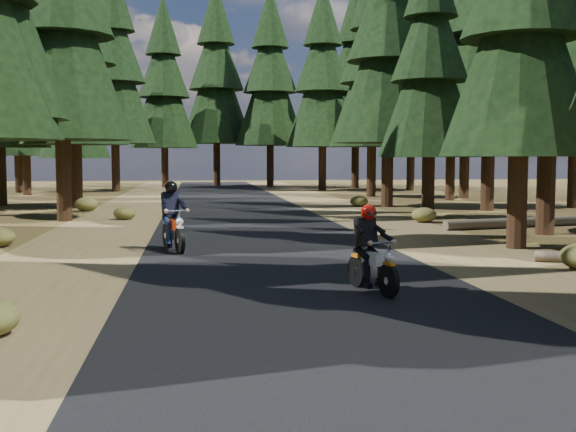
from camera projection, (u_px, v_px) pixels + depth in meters
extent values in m
plane|color=#433318|center=(299.00, 286.00, 12.55)|extent=(120.00, 120.00, 0.00)
cube|color=black|center=(269.00, 249.00, 17.49)|extent=(6.00, 100.00, 0.01)
cube|color=brown|center=(75.00, 253.00, 16.90)|extent=(3.20, 100.00, 0.01)
cube|color=brown|center=(452.00, 247.00, 18.08)|extent=(3.20, 100.00, 0.01)
cylinder|color=black|center=(518.00, 156.00, 17.57)|extent=(0.48, 0.48, 4.52)
cone|color=black|center=(521.00, 39.00, 17.35)|extent=(3.84, 3.84, 5.65)
cylinder|color=black|center=(548.00, 134.00, 20.69)|extent=(0.53, 0.53, 5.84)
cone|color=black|center=(551.00, 4.00, 20.39)|extent=(4.96, 4.96, 7.30)
cylinder|color=black|center=(63.00, 140.00, 25.24)|extent=(0.53, 0.53, 5.72)
cone|color=black|center=(60.00, 36.00, 24.95)|extent=(4.86, 4.86, 7.15)
cylinder|color=black|center=(429.00, 157.00, 27.17)|extent=(0.48, 0.48, 4.51)
cone|color=black|center=(430.00, 82.00, 26.95)|extent=(3.83, 3.83, 5.64)
cone|color=black|center=(431.00, 26.00, 26.78)|extent=(2.93, 2.93, 4.06)
cylinder|color=black|center=(489.00, 134.00, 30.25)|extent=(0.56, 0.56, 6.47)
cone|color=black|center=(491.00, 36.00, 29.92)|extent=(5.50, 5.50, 8.09)
cylinder|color=black|center=(76.00, 145.00, 31.95)|extent=(0.53, 0.53, 5.64)
cone|color=black|center=(74.00, 64.00, 31.66)|extent=(4.79, 4.79, 7.05)
cone|color=black|center=(73.00, 5.00, 31.46)|extent=(3.67, 3.67, 5.08)
cylinder|color=black|center=(388.00, 143.00, 32.71)|extent=(0.53, 0.53, 5.83)
cone|color=black|center=(389.00, 61.00, 32.42)|extent=(4.95, 4.95, 7.29)
cone|color=black|center=(389.00, 2.00, 32.21)|extent=(3.79, 3.79, 5.25)
cylinder|color=black|center=(0.00, 147.00, 33.89)|extent=(0.52, 0.52, 5.45)
cylinder|color=black|center=(451.00, 156.00, 37.71)|extent=(0.48, 0.48, 4.61)
cone|color=black|center=(452.00, 101.00, 37.48)|extent=(3.92, 3.92, 5.77)
cone|color=black|center=(452.00, 60.00, 37.32)|extent=(3.00, 3.00, 4.15)
cone|color=black|center=(453.00, 20.00, 37.15)|extent=(2.08, 2.08, 3.46)
cylinder|color=black|center=(75.00, 158.00, 38.47)|extent=(0.48, 0.48, 4.42)
cone|color=black|center=(74.00, 106.00, 38.25)|extent=(3.76, 3.76, 5.52)
cone|color=black|center=(73.00, 68.00, 38.09)|extent=(2.87, 2.87, 3.98)
cone|color=black|center=(72.00, 30.00, 37.93)|extent=(1.99, 1.99, 3.31)
cylinder|color=black|center=(372.00, 147.00, 41.47)|extent=(0.53, 0.53, 5.76)
cone|color=black|center=(372.00, 83.00, 41.19)|extent=(4.90, 4.90, 7.21)
cone|color=black|center=(373.00, 37.00, 40.98)|extent=(3.75, 3.75, 5.19)
cylinder|color=black|center=(26.00, 156.00, 43.24)|extent=(0.49, 0.49, 4.75)
cone|color=black|center=(25.00, 106.00, 43.01)|extent=(4.04, 4.04, 5.93)
cone|color=black|center=(24.00, 69.00, 42.83)|extent=(3.09, 3.09, 4.27)
cone|color=black|center=(23.00, 33.00, 42.66)|extent=(2.14, 2.14, 3.56)
cylinder|color=black|center=(430.00, 149.00, 45.71)|extent=(0.53, 0.53, 5.66)
cone|color=black|center=(430.00, 92.00, 45.43)|extent=(4.81, 4.81, 7.07)
cone|color=black|center=(431.00, 51.00, 45.23)|extent=(3.68, 3.68, 5.09)
cone|color=black|center=(432.00, 10.00, 45.02)|extent=(2.55, 2.55, 4.24)
cylinder|color=black|center=(465.00, 144.00, 39.68)|extent=(0.54, 0.54, 6.00)
cone|color=black|center=(466.00, 75.00, 39.38)|extent=(5.10, 5.10, 7.50)
cone|color=black|center=(467.00, 25.00, 39.16)|extent=(3.90, 3.90, 5.40)
cylinder|color=black|center=(575.00, 145.00, 32.04)|extent=(0.52, 0.52, 5.60)
cylinder|color=black|center=(115.00, 143.00, 47.97)|extent=(0.56, 0.56, 6.40)
cone|color=black|center=(114.00, 83.00, 47.65)|extent=(5.44, 5.44, 8.00)
cone|color=black|center=(113.00, 38.00, 47.42)|extent=(4.16, 4.16, 5.76)
cylinder|color=black|center=(322.00, 147.00, 49.78)|extent=(0.54, 0.54, 6.00)
cone|color=black|center=(323.00, 92.00, 49.48)|extent=(5.10, 5.10, 7.50)
cone|color=black|center=(323.00, 52.00, 49.27)|extent=(3.90, 3.90, 5.40)
cone|color=black|center=(323.00, 12.00, 49.05)|extent=(2.70, 2.70, 4.50)
cylinder|color=black|center=(76.00, 141.00, 50.54)|extent=(0.57, 0.57, 6.80)
cone|color=black|center=(75.00, 80.00, 50.20)|extent=(5.78, 5.78, 8.50)
cone|color=black|center=(74.00, 35.00, 49.95)|extent=(4.42, 4.42, 6.12)
cylinder|color=black|center=(355.00, 145.00, 53.12)|extent=(0.56, 0.56, 6.40)
cone|color=black|center=(356.00, 90.00, 52.80)|extent=(5.44, 5.44, 8.00)
cone|color=black|center=(356.00, 50.00, 52.57)|extent=(4.16, 4.16, 5.76)
cone|color=black|center=(356.00, 10.00, 52.33)|extent=(2.88, 2.88, 4.80)
cylinder|color=black|center=(165.00, 148.00, 54.30)|extent=(0.54, 0.54, 6.00)
cone|color=black|center=(164.00, 98.00, 54.00)|extent=(5.10, 5.10, 7.50)
cone|color=black|center=(164.00, 61.00, 53.79)|extent=(3.90, 3.90, 5.40)
cone|color=black|center=(163.00, 24.00, 53.57)|extent=(2.70, 2.70, 4.50)
cylinder|color=black|center=(270.00, 145.00, 55.31)|extent=(0.56, 0.56, 6.40)
cone|color=black|center=(270.00, 93.00, 54.99)|extent=(5.44, 5.44, 8.00)
cone|color=black|center=(270.00, 54.00, 54.76)|extent=(4.16, 4.16, 5.76)
cone|color=black|center=(270.00, 16.00, 54.53)|extent=(2.88, 2.88, 4.80)
cylinder|color=black|center=(217.00, 143.00, 57.75)|extent=(0.57, 0.57, 6.80)
cone|color=black|center=(216.00, 90.00, 57.41)|extent=(5.78, 5.78, 8.50)
cone|color=black|center=(216.00, 51.00, 57.16)|extent=(4.42, 4.42, 6.12)
cone|color=black|center=(216.00, 12.00, 56.92)|extent=(3.06, 3.06, 5.10)
cylinder|color=black|center=(18.00, 149.00, 46.25)|extent=(0.52, 0.52, 5.60)
cone|color=black|center=(17.00, 94.00, 45.97)|extent=(4.76, 4.76, 7.00)
cone|color=black|center=(15.00, 54.00, 45.77)|extent=(3.64, 3.64, 5.04)
cone|color=black|center=(14.00, 14.00, 45.56)|extent=(2.52, 2.52, 4.20)
cylinder|color=black|center=(411.00, 147.00, 49.56)|extent=(0.54, 0.54, 6.00)
cone|color=black|center=(412.00, 92.00, 49.26)|extent=(5.10, 5.10, 7.50)
cone|color=black|center=(412.00, 52.00, 49.05)|extent=(3.90, 3.90, 5.40)
cone|color=black|center=(413.00, 11.00, 48.83)|extent=(2.70, 2.70, 4.50)
cylinder|color=#4C4233|center=(528.00, 222.00, 23.21)|extent=(6.14, 1.85, 0.32)
ellipsoid|color=#474C1E|center=(125.00, 213.00, 26.03)|extent=(0.80, 0.80, 0.48)
ellipsoid|color=#474C1E|center=(424.00, 215.00, 24.87)|extent=(0.87, 0.87, 0.52)
ellipsoid|color=#474C1E|center=(359.00, 201.00, 32.96)|extent=(0.82, 0.82, 0.49)
ellipsoid|color=#474C1E|center=(86.00, 204.00, 30.17)|extent=(0.96, 0.96, 0.58)
cube|color=black|center=(373.00, 233.00, 11.83)|extent=(0.37, 0.28, 0.47)
sphere|color=#B30D07|center=(373.00, 213.00, 11.80)|extent=(0.32, 0.32, 0.26)
cube|color=black|center=(173.00, 204.00, 17.08)|extent=(0.42, 0.32, 0.54)
sphere|color=black|center=(173.00, 187.00, 17.05)|extent=(0.37, 0.37, 0.30)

